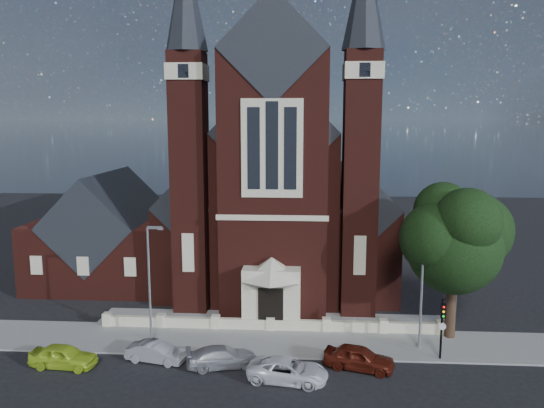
# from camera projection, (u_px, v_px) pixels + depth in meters

# --- Properties ---
(ground) EXTENTS (120.00, 120.00, 0.00)m
(ground) POSITION_uv_depth(u_px,v_px,m) (277.00, 293.00, 46.50)
(ground) COLOR black
(ground) RESTS_ON ground
(pavement_strip) EXTENTS (60.00, 5.00, 0.12)m
(pavement_strip) POSITION_uv_depth(u_px,v_px,m) (269.00, 342.00, 36.15)
(pavement_strip) COLOR gray
(pavement_strip) RESTS_ON ground
(forecourt_paving) EXTENTS (26.00, 3.00, 0.14)m
(forecourt_paving) POSITION_uv_depth(u_px,v_px,m) (272.00, 320.00, 40.10)
(forecourt_paving) COLOR gray
(forecourt_paving) RESTS_ON ground
(forecourt_wall) EXTENTS (24.00, 0.40, 0.90)m
(forecourt_wall) POSITION_uv_depth(u_px,v_px,m) (271.00, 331.00, 38.13)
(forecourt_wall) COLOR #BAB394
(forecourt_wall) RESTS_ON ground
(church) EXTENTS (20.01, 34.90, 29.20)m
(church) POSITION_uv_depth(u_px,v_px,m) (282.00, 189.00, 53.03)
(church) COLOR #441812
(church) RESTS_ON ground
(parish_hall) EXTENTS (12.00, 12.20, 10.24)m
(parish_hall) POSITION_uv_depth(u_px,v_px,m) (109.00, 238.00, 49.83)
(parish_hall) COLOR #441812
(parish_hall) RESTS_ON ground
(street_tree) EXTENTS (6.40, 6.60, 10.70)m
(street_tree) POSITION_uv_depth(u_px,v_px,m) (457.00, 242.00, 35.45)
(street_tree) COLOR black
(street_tree) RESTS_ON ground
(street_lamp_left) EXTENTS (1.16, 0.22, 8.09)m
(street_lamp_left) POSITION_uv_depth(u_px,v_px,m) (150.00, 277.00, 35.43)
(street_lamp_left) COLOR gray
(street_lamp_left) RESTS_ON ground
(street_lamp_right) EXTENTS (1.16, 0.22, 8.09)m
(street_lamp_right) POSITION_uv_depth(u_px,v_px,m) (423.00, 282.00, 34.30)
(street_lamp_right) COLOR gray
(street_lamp_right) RESTS_ON ground
(traffic_signal) EXTENTS (0.28, 0.42, 4.00)m
(traffic_signal) POSITION_uv_depth(u_px,v_px,m) (442.00, 322.00, 33.01)
(traffic_signal) COLOR black
(traffic_signal) RESTS_ON ground
(car_lime_van) EXTENTS (4.24, 2.01, 1.40)m
(car_lime_van) POSITION_uv_depth(u_px,v_px,m) (63.00, 356.00, 32.45)
(car_lime_van) COLOR #B5D92B
(car_lime_van) RESTS_ON ground
(car_silver_a) EXTENTS (3.96, 2.02, 1.25)m
(car_silver_a) POSITION_uv_depth(u_px,v_px,m) (156.00, 352.00, 33.18)
(car_silver_a) COLOR #919398
(car_silver_a) RESTS_ON ground
(car_silver_b) EXTENTS (4.67, 2.84, 1.26)m
(car_silver_b) POSITION_uv_depth(u_px,v_px,m) (222.00, 357.00, 32.50)
(car_silver_b) COLOR #939399
(car_silver_b) RESTS_ON ground
(car_white_suv) EXTENTS (4.97, 2.86, 1.30)m
(car_white_suv) POSITION_uv_depth(u_px,v_px,m) (288.00, 370.00, 30.70)
(car_white_suv) COLOR white
(car_white_suv) RESTS_ON ground
(car_dark_red) EXTENTS (4.57, 2.84, 1.45)m
(car_dark_red) POSITION_uv_depth(u_px,v_px,m) (359.00, 358.00, 32.19)
(car_dark_red) COLOR #56190E
(car_dark_red) RESTS_ON ground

